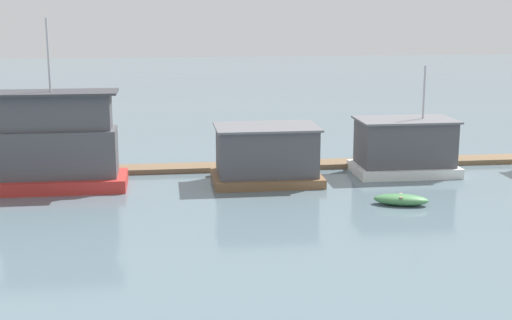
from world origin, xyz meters
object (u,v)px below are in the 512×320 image
object	(u,v)px
houseboat_white	(405,147)
houseboat_brown	(266,155)
houseboat_red	(56,147)
dinghy_green	(401,200)

from	to	relation	value
houseboat_white	houseboat_brown	bearing A→B (deg)	-172.87
houseboat_red	houseboat_brown	world-z (taller)	houseboat_red
dinghy_green	houseboat_brown	bearing A→B (deg)	137.23
houseboat_red	houseboat_brown	size ratio (longest dim) A/B	1.51
houseboat_white	dinghy_green	bearing A→B (deg)	-109.92
houseboat_red	houseboat_white	size ratio (longest dim) A/B	1.43
houseboat_red	houseboat_brown	xyz separation A→B (m)	(11.33, -0.01, -0.78)
houseboat_brown	dinghy_green	xyz separation A→B (m)	(5.94, -5.49, -1.26)
houseboat_brown	houseboat_white	world-z (taller)	houseboat_white
houseboat_red	dinghy_green	world-z (taller)	houseboat_red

